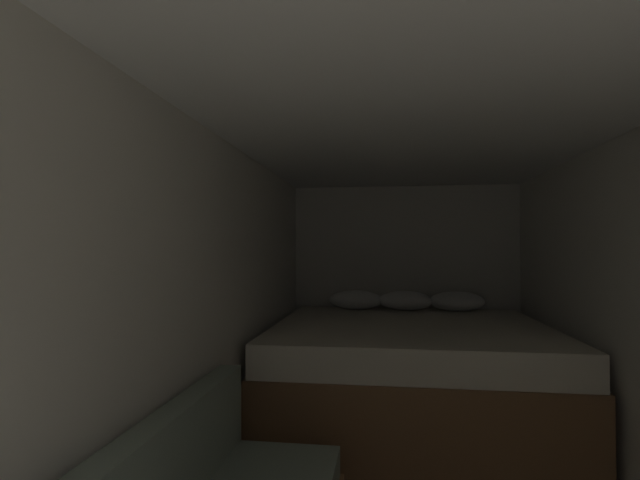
# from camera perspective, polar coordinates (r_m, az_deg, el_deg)

# --- Properties ---
(wall_back) EXTENTS (2.40, 0.05, 2.07)m
(wall_back) POSITION_cam_1_polar(r_m,az_deg,el_deg) (5.03, 10.13, -5.36)
(wall_back) COLOR silver
(wall_back) RESTS_ON ground
(wall_left) EXTENTS (0.05, 5.15, 2.07)m
(wall_left) POSITION_cam_1_polar(r_m,az_deg,el_deg) (2.63, -14.29, -9.31)
(wall_left) COLOR silver
(wall_left) RESTS_ON ground
(ceiling_slab) EXTENTS (2.40, 5.15, 0.05)m
(ceiling_slab) POSITION_cam_1_polar(r_m,az_deg,el_deg) (2.51, 12.39, 14.63)
(ceiling_slab) COLOR white
(ceiling_slab) RESTS_ON wall_left
(bed) EXTENTS (2.18, 2.06, 1.00)m
(bed) POSITION_cam_1_polar(r_m,az_deg,el_deg) (4.06, 10.76, -15.29)
(bed) COLOR brown
(bed) RESTS_ON ground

